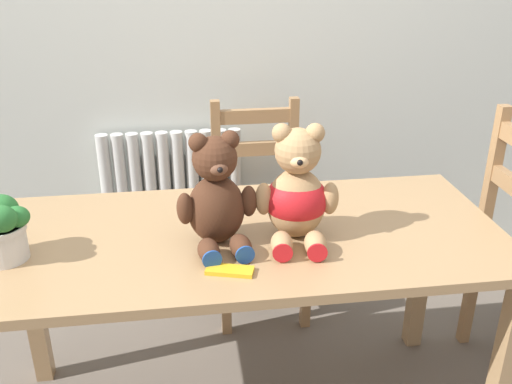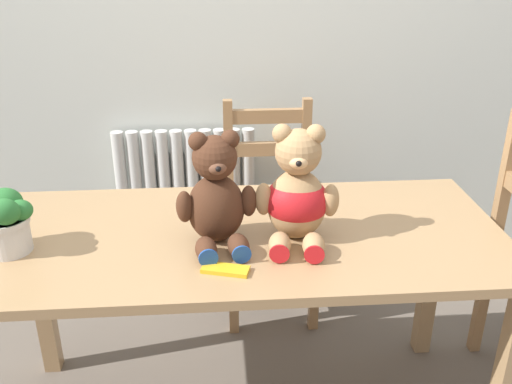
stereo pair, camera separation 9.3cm
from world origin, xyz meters
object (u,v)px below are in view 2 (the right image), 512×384
at_px(teddy_bear_right, 297,195).
at_px(teddy_bear_left, 216,197).
at_px(chocolate_bar, 225,269).
at_px(potted_plant, 4,220).
at_px(wooden_chair_behind, 269,214).

bearing_deg(teddy_bear_right, teddy_bear_left, 7.93).
relative_size(teddy_bear_left, chocolate_bar, 2.64).
xyz_separation_m(teddy_bear_right, chocolate_bar, (-0.21, -0.17, -0.13)).
height_order(potted_plant, chocolate_bar, potted_plant).
bearing_deg(teddy_bear_left, chocolate_bar, 88.61).
relative_size(teddy_bear_right, chocolate_bar, 2.75).
bearing_deg(wooden_chair_behind, teddy_bear_right, 90.14).
height_order(teddy_bear_right, chocolate_bar, teddy_bear_right).
height_order(teddy_bear_left, potted_plant, teddy_bear_left).
relative_size(wooden_chair_behind, teddy_bear_right, 2.65).
height_order(teddy_bear_left, chocolate_bar, teddy_bear_left).
bearing_deg(teddy_bear_left, teddy_bear_right, 173.34).
height_order(wooden_chair_behind, teddy_bear_right, teddy_bear_right).
relative_size(teddy_bear_left, teddy_bear_right, 0.96).
relative_size(wooden_chair_behind, chocolate_bar, 7.30).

